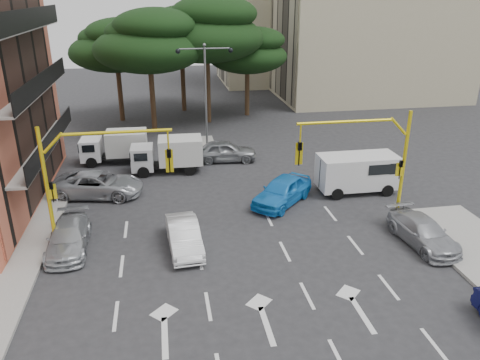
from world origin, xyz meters
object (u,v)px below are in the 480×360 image
object	(u,v)px
car_white_hatch	(184,236)
box_truck_b	(168,155)
car_silver_cross_b	(225,151)
signal_mast_right	(372,154)
van_white	(357,173)
street_lamp_center	(205,78)
car_silver_cross_a	(98,184)
car_blue_compact	(282,191)
box_truck_a	(115,147)
signal_mast_left	(86,171)
car_silver_parked	(423,232)
car_silver_wagon	(68,237)

from	to	relation	value
car_white_hatch	box_truck_b	xyz separation A→B (m)	(-0.46, 10.42, 0.51)
car_silver_cross_b	box_truck_b	world-z (taller)	box_truck_b
signal_mast_right	van_white	size ratio (longest dim) A/B	1.28
street_lamp_center	car_silver_cross_b	bearing A→B (deg)	-71.57
car_white_hatch	car_silver_cross_a	world-z (taller)	car_silver_cross_a
car_white_hatch	car_blue_compact	distance (m)	7.19
car_blue_compact	box_truck_a	world-z (taller)	box_truck_a
car_white_hatch	car_blue_compact	xyz separation A→B (m)	(5.85, 4.19, 0.11)
car_blue_compact	box_truck_b	xyz separation A→B (m)	(-6.30, 6.22, 0.39)
signal_mast_left	car_white_hatch	distance (m)	5.34
box_truck_b	van_white	bearing A→B (deg)	-113.98
box_truck_a	car_silver_parked	bearing A→B (deg)	-131.84
car_silver_cross_a	box_truck_b	size ratio (longest dim) A/B	1.10
car_silver_cross_a	box_truck_a	size ratio (longest dim) A/B	1.13
car_silver_wagon	box_truck_b	size ratio (longest dim) A/B	0.92
street_lamp_center	box_truck_a	distance (m)	8.22
signal_mast_left	car_silver_parked	distance (m)	16.02
car_silver_wagon	car_silver_cross_a	world-z (taller)	car_silver_cross_a
car_silver_wagon	box_truck_a	xyz separation A→B (m)	(1.28, 12.08, 0.50)
car_blue_compact	car_silver_parked	bearing A→B (deg)	-1.98
street_lamp_center	signal_mast_right	bearing A→B (deg)	-64.09
car_silver_cross_b	car_blue_compact	bearing A→B (deg)	-159.06
car_silver_parked	box_truck_b	world-z (taller)	box_truck_b
car_silver_cross_b	signal_mast_right	bearing A→B (deg)	-147.22
car_white_hatch	car_blue_compact	bearing A→B (deg)	31.57
signal_mast_right	car_white_hatch	xyz separation A→B (m)	(-9.44, -0.91, -3.22)
signal_mast_left	car_silver_parked	size ratio (longest dim) A/B	1.36
street_lamp_center	car_silver_cross_a	world-z (taller)	street_lamp_center
street_lamp_center	car_blue_compact	size ratio (longest dim) A/B	1.70
car_silver_wagon	van_white	bearing A→B (deg)	13.46
signal_mast_right	car_blue_compact	xyz separation A→B (m)	(-3.60, 3.28, -3.10)
street_lamp_center	car_silver_cross_a	bearing A→B (deg)	-132.89
car_silver_parked	box_truck_b	xyz separation A→B (m)	(-11.79, 11.91, 0.54)
van_white	street_lamp_center	bearing A→B (deg)	-140.50
street_lamp_center	signal_mast_left	bearing A→B (deg)	-115.91
car_silver_parked	box_truck_b	distance (m)	16.77
car_silver_wagon	box_truck_a	world-z (taller)	box_truck_a
car_silver_parked	van_white	bearing A→B (deg)	89.51
car_silver_wagon	van_white	xyz separation A→B (m)	(16.08, 4.28, 0.54)
signal_mast_right	car_silver_parked	xyz separation A→B (m)	(1.90, -2.40, -3.25)
car_blue_compact	box_truck_b	world-z (taller)	box_truck_b
car_silver_cross_b	car_silver_cross_a	bearing A→B (deg)	125.32
signal_mast_right	car_blue_compact	bearing A→B (deg)	137.59
car_silver_cross_a	car_silver_parked	size ratio (longest dim) A/B	1.19
signal_mast_right	car_silver_cross_a	size ratio (longest dim) A/B	1.14
car_silver_parked	street_lamp_center	bearing A→B (deg)	112.08
car_white_hatch	car_silver_wagon	size ratio (longest dim) A/B	0.93
car_silver_cross_a	street_lamp_center	bearing A→B (deg)	-31.72
car_blue_compact	car_silver_cross_b	xyz separation A→B (m)	(-2.21, 7.72, -0.02)
box_truck_a	car_silver_wagon	bearing A→B (deg)	175.17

